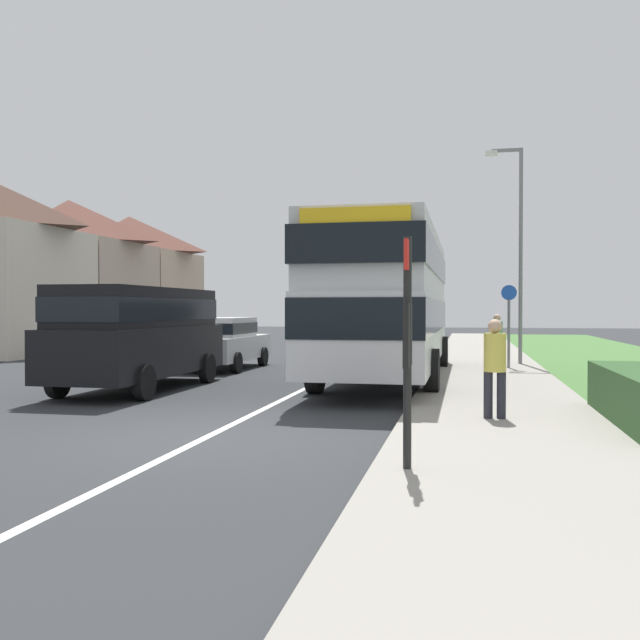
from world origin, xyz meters
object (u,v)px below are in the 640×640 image
object	(u,v)px
parked_van_black	(139,330)
parked_car_white	(222,341)
pedestrian_at_stop	(495,364)
bus_stop_sign	(407,336)
pedestrian_walking_away	(497,337)
cycle_route_sign	(509,323)
street_lamp_mid	(517,241)
double_decker_bus	(389,297)

from	to	relation	value
parked_van_black	parked_car_white	bearing A→B (deg)	90.28
pedestrian_at_stop	parked_van_black	bearing A→B (deg)	156.46
parked_car_white	bus_stop_sign	distance (m)	14.19
pedestrian_walking_away	cycle_route_sign	size ratio (longest dim) A/B	0.66
parked_van_black	pedestrian_walking_away	world-z (taller)	parked_van_black
cycle_route_sign	parked_van_black	bearing A→B (deg)	-143.07
pedestrian_at_stop	cycle_route_sign	xyz separation A→B (m)	(0.76, 9.67, 0.45)
parked_van_black	bus_stop_sign	xyz separation A→B (m)	(6.61, -7.02, 0.18)
parked_car_white	bus_stop_sign	size ratio (longest dim) A/B	1.64
pedestrian_at_stop	pedestrian_walking_away	bearing A→B (deg)	87.47
pedestrian_at_stop	bus_stop_sign	distance (m)	3.87
parked_van_black	cycle_route_sign	size ratio (longest dim) A/B	2.19
pedestrian_walking_away	bus_stop_sign	xyz separation A→B (m)	(-1.52, -14.23, 0.56)
parked_car_white	street_lamp_mid	xyz separation A→B (m)	(8.79, 2.51, 3.09)
parked_van_black	cycle_route_sign	distance (m)	10.54
parked_car_white	pedestrian_walking_away	world-z (taller)	pedestrian_walking_away
pedestrian_at_stop	pedestrian_walking_away	xyz separation A→B (m)	(0.47, 10.55, 0.00)
bus_stop_sign	street_lamp_mid	xyz separation A→B (m)	(2.15, 15.04, 2.42)
pedestrian_at_stop	cycle_route_sign	size ratio (longest dim) A/B	0.66
parked_car_white	street_lamp_mid	distance (m)	9.65
double_decker_bus	street_lamp_mid	bearing A→B (deg)	53.92
double_decker_bus	parked_car_white	xyz separation A→B (m)	(-5.30, 2.27, -1.27)
parked_van_black	pedestrian_at_stop	distance (m)	8.37
double_decker_bus	bus_stop_sign	distance (m)	10.36
parked_van_black	cycle_route_sign	xyz separation A→B (m)	(8.43, 6.33, 0.06)
parked_car_white	cycle_route_sign	distance (m)	8.51
parked_car_white	pedestrian_at_stop	world-z (taller)	pedestrian_at_stop
street_lamp_mid	parked_van_black	bearing A→B (deg)	-137.52
double_decker_bus	parked_van_black	distance (m)	6.24
parked_car_white	cycle_route_sign	xyz separation A→B (m)	(8.45, 0.83, 0.56)
double_decker_bus	bus_stop_sign	size ratio (longest dim) A/B	4.28
cycle_route_sign	street_lamp_mid	bearing A→B (deg)	78.81
parked_car_white	street_lamp_mid	bearing A→B (deg)	15.97
parked_van_black	pedestrian_walking_away	xyz separation A→B (m)	(8.13, 7.21, -0.39)
pedestrian_at_stop	cycle_route_sign	bearing A→B (deg)	85.49
parked_van_black	parked_car_white	xyz separation A→B (m)	(-0.03, 5.51, -0.49)
parked_car_white	cycle_route_sign	size ratio (longest dim) A/B	1.69
parked_van_black	pedestrian_walking_away	size ratio (longest dim) A/B	3.31
parked_car_white	pedestrian_walking_away	distance (m)	8.34
double_decker_bus	pedestrian_at_stop	bearing A→B (deg)	-70.02
double_decker_bus	parked_car_white	bearing A→B (deg)	156.82
cycle_route_sign	street_lamp_mid	distance (m)	3.06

